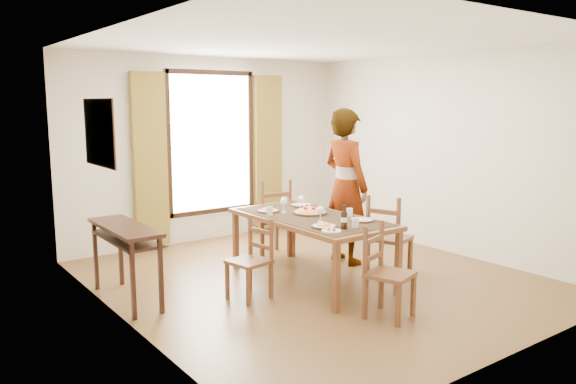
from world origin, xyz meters
TOP-DOWN VIEW (x-y plane):
  - ground at (0.00, 0.00)m, footprint 5.00×5.00m
  - room_shell at (-0.00, 0.13)m, footprint 4.60×5.10m
  - console_table at (-2.03, 0.60)m, footprint 0.38×1.20m
  - dining_table at (-0.07, 0.00)m, footprint 1.00×2.01m
  - chair_west at (-0.95, -0.10)m, footprint 0.44×0.44m
  - chair_north at (0.16, 1.15)m, footprint 0.53×0.53m
  - chair_south at (-0.19, -1.30)m, footprint 0.50×0.50m
  - chair_east at (0.72, -0.45)m, footprint 0.56×0.56m
  - man at (0.76, 0.34)m, footprint 0.74×0.50m
  - plate_sw at (-0.32, -0.52)m, footprint 0.27×0.27m
  - plate_se at (0.23, -0.53)m, footprint 0.27×0.27m
  - plate_nw at (-0.31, 0.52)m, footprint 0.27×0.27m
  - plate_ne at (0.24, 0.58)m, footprint 0.27×0.27m
  - pasta_platter at (0.02, 0.13)m, footprint 0.40×0.40m
  - caprese_plate at (-0.39, -0.72)m, footprint 0.20×0.20m
  - wine_glass_a at (-0.19, -0.31)m, footprint 0.08×0.08m
  - wine_glass_b at (0.07, 0.36)m, footprint 0.08×0.08m
  - wine_glass_c at (-0.19, 0.36)m, footprint 0.08×0.08m
  - tumbler_a at (0.26, -0.29)m, footprint 0.07×0.07m
  - tumbler_b at (-0.41, 0.34)m, footprint 0.07×0.07m
  - tumbler_c at (-0.05, -0.72)m, footprint 0.07×0.07m
  - wine_bottle at (-0.20, -0.71)m, footprint 0.07×0.07m

SIDE VIEW (x-z plane):
  - ground at x=0.00m, z-range 0.00..0.00m
  - chair_west at x=-0.95m, z-range -0.03..0.82m
  - chair_south at x=-0.19m, z-range -0.03..0.87m
  - chair_east at x=0.72m, z-range -0.03..0.96m
  - chair_north at x=0.16m, z-range -0.04..1.00m
  - console_table at x=-2.03m, z-range 0.28..1.08m
  - dining_table at x=-0.07m, z-range 0.32..1.07m
  - caprese_plate at x=-0.39m, z-range 0.76..0.80m
  - plate_sw at x=-0.32m, z-range 0.76..0.81m
  - plate_se at x=0.23m, z-range 0.76..0.81m
  - plate_nw at x=-0.31m, z-range 0.76..0.81m
  - plate_ne at x=0.24m, z-range 0.76..0.81m
  - pasta_platter at x=0.02m, z-range 0.76..0.86m
  - tumbler_a at x=0.26m, z-range 0.76..0.86m
  - tumbler_b at x=-0.41m, z-range 0.76..0.86m
  - tumbler_c at x=-0.05m, z-range 0.76..0.86m
  - wine_glass_a at x=-0.19m, z-range 0.76..0.94m
  - wine_glass_b at x=0.07m, z-range 0.76..0.94m
  - wine_glass_c at x=-0.19m, z-range 0.76..0.94m
  - wine_bottle at x=-0.20m, z-range 0.76..1.00m
  - man at x=0.76m, z-range 0.00..1.97m
  - room_shell at x=0.00m, z-range 0.17..2.91m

